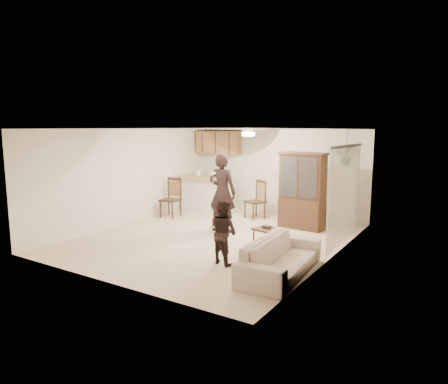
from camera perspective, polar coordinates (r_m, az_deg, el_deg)
The scene contains 23 objects.
floor at distance 9.35m, azimuth -1.30°, elevation -6.52°, with size 6.50×6.50×0.00m, color beige.
ceiling at distance 9.02m, azimuth -1.35°, elevation 8.98°, with size 5.50×6.50×0.02m, color silver.
wall_back at distance 11.93m, azimuth 7.36°, elevation 2.85°, with size 5.50×0.02×2.50m, color white.
wall_front at distance 6.68m, azimuth -16.97°, elevation -2.12°, with size 5.50×0.02×2.50m, color white.
wall_left at distance 10.86m, azimuth -13.51°, elevation 2.10°, with size 0.02×6.50×2.50m, color white.
wall_right at distance 7.93m, azimuth 15.46°, elevation -0.37°, with size 0.02×6.50×2.50m, color white.
breakfast_bar at distance 12.16m, azimuth -2.44°, elevation -0.54°, with size 1.60×0.55×1.00m, color white.
bar_top at distance 12.09m, azimuth -2.46°, elevation 2.04°, with size 1.75×0.70×0.08m, color tan.
upper_cabinets at distance 12.63m, azimuth -0.80°, elevation 7.11°, with size 1.50×0.34×0.70m, color olive.
vertical_blinds at distance 8.82m, azimuth 16.88°, elevation -0.52°, with size 0.06×2.30×2.10m, color silver, non-canonical shape.
ceiling_fixture at distance 9.94m, azimuth 3.50°, elevation 8.37°, with size 0.36×0.36×0.20m, color beige, non-canonical shape.
hanging_plant at distance 10.29m, azimuth 17.11°, elevation 4.95°, with size 0.43×0.37×0.48m, color #325F26.
plant_cord at distance 10.27m, azimuth 17.19°, elevation 6.76°, with size 0.01×0.01×0.65m, color #29231E.
sofa at distance 7.01m, azimuth 8.15°, elevation -8.76°, with size 1.87×0.73×0.73m, color beige.
adult at distance 9.75m, azimuth -0.25°, elevation -0.47°, with size 0.66×0.43×1.80m, color black.
child at distance 7.43m, azimuth -0.12°, elevation -5.19°, with size 0.66×0.51×1.35m, color black.
china_hutch at distance 10.22m, azimuth 11.10°, elevation 0.10°, with size 1.27×0.61×1.93m.
side_table at distance 8.26m, azimuth 6.06°, elevation -6.78°, with size 0.56×0.56×0.56m.
chair_bar at distance 11.56m, azimuth -7.65°, elevation -2.02°, with size 0.54×0.54×1.12m.
chair_hutch_left at distance 11.31m, azimuth 4.43°, elevation -2.27°, with size 0.64×0.64×1.08m.
chair_hutch_right at distance 10.86m, azimuth 11.54°, elevation -3.00°, with size 0.46×0.46×1.01m.
controller_adult at distance 9.28m, azimuth -1.58°, elevation 2.69°, with size 0.05×0.17×0.05m, color white.
controller_child at distance 7.23m, azimuth -1.73°, elevation -5.09°, with size 0.03×0.10×0.03m, color white.
Camera 1 is at (5.00, -7.51, 2.47)m, focal length 32.00 mm.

